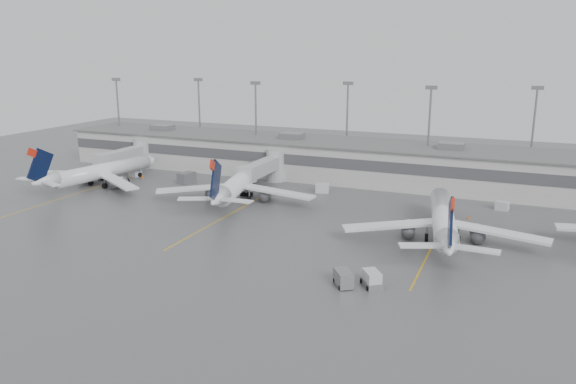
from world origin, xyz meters
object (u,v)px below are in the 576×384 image
at_px(jet_mid_right, 443,220).
at_px(jet_far_left, 99,171).
at_px(jet_mid_left, 238,183).
at_px(baggage_tug, 372,280).

bearing_deg(jet_mid_right, jet_far_left, 163.86).
relative_size(jet_far_left, jet_mid_left, 0.95).
distance_m(jet_far_left, jet_mid_right, 71.05).
distance_m(jet_mid_left, jet_mid_right, 39.78).
distance_m(jet_far_left, baggage_tug, 70.79).
bearing_deg(jet_far_left, baggage_tug, -12.88).
xyz_separation_m(jet_far_left, jet_mid_left, (31.83, 1.27, 0.19)).
bearing_deg(jet_far_left, jet_mid_right, 4.13).
bearing_deg(baggage_tug, jet_far_left, 121.49).
xyz_separation_m(jet_far_left, baggage_tug, (65.16, -27.53, -2.46)).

